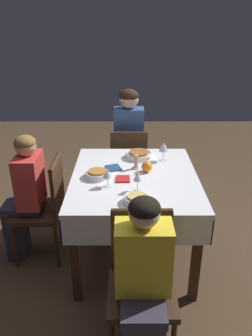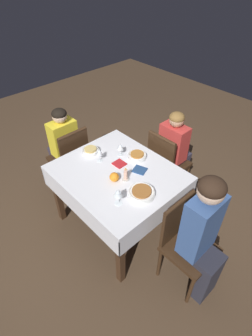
{
  "view_description": "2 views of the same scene",
  "coord_description": "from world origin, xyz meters",
  "px_view_note": "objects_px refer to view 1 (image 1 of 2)",
  "views": [
    {
      "loc": [
        2.28,
        -0.07,
        1.87
      ],
      "look_at": [
        0.02,
        -0.07,
        0.83
      ],
      "focal_mm": 35.0,
      "sensor_mm": 36.0,
      "label": 1
    },
    {
      "loc": [
        -1.41,
        1.2,
        2.38
      ],
      "look_at": [
        -0.05,
        -0.06,
        0.8
      ],
      "focal_mm": 28.0,
      "sensor_mm": 36.0,
      "label": 2
    }
  ],
  "objects_px": {
    "bowl_east": "(136,199)",
    "candle_centerpiece": "(136,163)",
    "orange_fruit": "(147,167)",
    "napkin_red_folded": "(123,179)",
    "chair_south": "(45,204)",
    "person_child_red": "(25,194)",
    "person_child_yellow": "(143,283)",
    "chair_west": "(129,165)",
    "bowl_west": "(139,154)",
    "napkin_spare_side": "(113,168)",
    "chair_east": "(141,276)",
    "dining_table": "(134,187)",
    "wine_glass_west": "(164,147)",
    "person_adult_denim": "(129,140)",
    "wine_glass_south": "(107,174)",
    "bowl_south": "(97,174)",
    "wine_glass_east": "(138,177)"
  },
  "relations": [
    {
      "from": "bowl_east",
      "to": "candle_centerpiece",
      "type": "distance_m",
      "value": 0.54
    },
    {
      "from": "orange_fruit",
      "to": "napkin_red_folded",
      "type": "bearing_deg",
      "value": -52.76
    },
    {
      "from": "napkin_red_folded",
      "to": "chair_south",
      "type": "bearing_deg",
      "value": -97.65
    },
    {
      "from": "person_child_red",
      "to": "person_child_yellow",
      "type": "relative_size",
      "value": 1.01
    },
    {
      "from": "chair_west",
      "to": "bowl_west",
      "type": "distance_m",
      "value": 0.54
    },
    {
      "from": "bowl_west",
      "to": "candle_centerpiece",
      "type": "xyz_separation_m",
      "value": [
        0.23,
        -0.03,
        0.02
      ]
    },
    {
      "from": "bowl_east",
      "to": "bowl_west",
      "type": "bearing_deg",
      "value": 176.76
    },
    {
      "from": "person_child_yellow",
      "to": "napkin_spare_side",
      "type": "bearing_deg",
      "value": 100.0
    },
    {
      "from": "bowl_east",
      "to": "napkin_spare_side",
      "type": "xyz_separation_m",
      "value": [
        -0.54,
        -0.17,
        -0.02
      ]
    },
    {
      "from": "chair_west",
      "to": "chair_east",
      "type": "bearing_deg",
      "value": 92.16
    },
    {
      "from": "dining_table",
      "to": "napkin_spare_side",
      "type": "height_order",
      "value": "napkin_spare_side"
    },
    {
      "from": "bowl_west",
      "to": "wine_glass_west",
      "type": "xyz_separation_m",
      "value": [
        0.06,
        0.21,
        0.09
      ]
    },
    {
      "from": "person_child_yellow",
      "to": "bowl_west",
      "type": "height_order",
      "value": "person_child_yellow"
    },
    {
      "from": "chair_south",
      "to": "person_adult_denim",
      "type": "xyz_separation_m",
      "value": [
        -0.94,
        0.69,
        0.21
      ]
    },
    {
      "from": "person_adult_denim",
      "to": "bowl_west",
      "type": "distance_m",
      "value": 0.6
    },
    {
      "from": "chair_east",
      "to": "napkin_spare_side",
      "type": "relative_size",
      "value": 5.87
    },
    {
      "from": "chair_east",
      "to": "napkin_spare_side",
      "type": "distance_m",
      "value": 0.99
    },
    {
      "from": "chair_south",
      "to": "bowl_east",
      "type": "relative_size",
      "value": 5.2
    },
    {
      "from": "wine_glass_south",
      "to": "napkin_red_folded",
      "type": "height_order",
      "value": "wine_glass_south"
    },
    {
      "from": "person_child_yellow",
      "to": "bowl_south",
      "type": "relative_size",
      "value": 5.84
    },
    {
      "from": "chair_west",
      "to": "person_child_red",
      "type": "distance_m",
      "value": 1.16
    },
    {
      "from": "dining_table",
      "to": "chair_east",
      "type": "xyz_separation_m",
      "value": [
        0.8,
        0.02,
        -0.17
      ]
    },
    {
      "from": "wine_glass_east",
      "to": "candle_centerpiece",
      "type": "xyz_separation_m",
      "value": [
        -0.37,
        0.0,
        -0.06
      ]
    },
    {
      "from": "person_child_yellow",
      "to": "bowl_west",
      "type": "xyz_separation_m",
      "value": [
        -1.32,
        0.02,
        0.2
      ]
    },
    {
      "from": "chair_east",
      "to": "bowl_west",
      "type": "height_order",
      "value": "chair_east"
    },
    {
      "from": "wine_glass_south",
      "to": "napkin_spare_side",
      "type": "relative_size",
      "value": 0.91
    },
    {
      "from": "chair_west",
      "to": "bowl_east",
      "type": "bearing_deg",
      "value": 91.84
    },
    {
      "from": "bowl_east",
      "to": "napkin_spare_side",
      "type": "bearing_deg",
      "value": -162.46
    },
    {
      "from": "person_adult_denim",
      "to": "bowl_south",
      "type": "bearing_deg",
      "value": 75.61
    },
    {
      "from": "wine_glass_west",
      "to": "candle_centerpiece",
      "type": "bearing_deg",
      "value": -54.88
    },
    {
      "from": "chair_west",
      "to": "person_child_yellow",
      "type": "xyz_separation_m",
      "value": [
        1.76,
        0.06,
        0.1
      ]
    },
    {
      "from": "wine_glass_south",
      "to": "chair_south",
      "type": "bearing_deg",
      "value": -109.91
    },
    {
      "from": "chair_east",
      "to": "napkin_red_folded",
      "type": "bearing_deg",
      "value": 98.85
    },
    {
      "from": "orange_fruit",
      "to": "napkin_spare_side",
      "type": "xyz_separation_m",
      "value": [
        -0.06,
        -0.27,
        -0.04
      ]
    },
    {
      "from": "chair_east",
      "to": "bowl_west",
      "type": "xyz_separation_m",
      "value": [
        -1.17,
        0.02,
        0.3
      ]
    },
    {
      "from": "person_child_red",
      "to": "person_adult_denim",
      "type": "bearing_deg",
      "value": 138.06
    },
    {
      "from": "dining_table",
      "to": "person_child_red",
      "type": "height_order",
      "value": "person_child_red"
    },
    {
      "from": "chair_south",
      "to": "bowl_south",
      "type": "distance_m",
      "value": 0.53
    },
    {
      "from": "chair_south",
      "to": "wine_glass_west",
      "type": "xyz_separation_m",
      "value": [
        -0.29,
        0.98,
        0.39
      ]
    },
    {
      "from": "orange_fruit",
      "to": "chair_east",
      "type": "bearing_deg",
      "value": -4.89
    },
    {
      "from": "person_child_red",
      "to": "candle_centerpiece",
      "type": "distance_m",
      "value": 0.93
    },
    {
      "from": "chair_west",
      "to": "napkin_spare_side",
      "type": "relative_size",
      "value": 5.87
    },
    {
      "from": "candle_centerpiece",
      "to": "orange_fruit",
      "type": "height_order",
      "value": "candle_centerpiece"
    },
    {
      "from": "person_child_yellow",
      "to": "napkin_spare_side",
      "type": "distance_m",
      "value": 1.12
    },
    {
      "from": "person_child_red",
      "to": "napkin_spare_side",
      "type": "height_order",
      "value": "person_child_red"
    },
    {
      "from": "person_adult_denim",
      "to": "napkin_red_folded",
      "type": "height_order",
      "value": "person_adult_denim"
    },
    {
      "from": "bowl_east",
      "to": "wine_glass_south",
      "type": "bearing_deg",
      "value": -139.14
    },
    {
      "from": "chair_west",
      "to": "candle_centerpiece",
      "type": "relative_size",
      "value": 6.29
    },
    {
      "from": "dining_table",
      "to": "chair_west",
      "type": "bearing_deg",
      "value": -177.3
    },
    {
      "from": "person_child_red",
      "to": "candle_centerpiece",
      "type": "height_order",
      "value": "person_child_red"
    }
  ]
}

